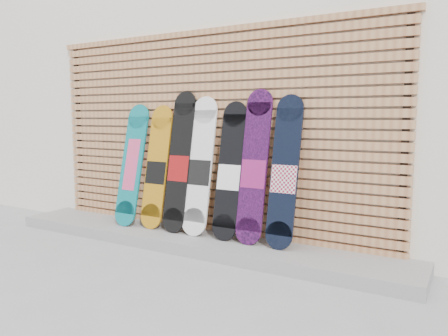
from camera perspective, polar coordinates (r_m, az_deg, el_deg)
The scene contains 11 objects.
ground at distance 4.12m, azimuth -7.77°, elevation -12.72°, with size 80.00×80.00×0.00m, color #939396.
building at distance 6.85m, azimuth 14.12°, elevation 10.11°, with size 12.00×5.00×3.60m, color silver.
concrete_step at distance 4.71m, azimuth -4.11°, elevation -9.42°, with size 4.60×0.70×0.12m, color gray.
slat_wall at distance 4.78m, azimuth -2.25°, elevation 4.77°, with size 4.26×0.08×2.29m.
snowboard_0 at distance 5.18m, azimuth -11.93°, elevation 0.44°, with size 0.29×0.36×1.40m.
snowboard_1 at distance 4.98m, azimuth -8.79°, elevation 0.06°, with size 0.28×0.31×1.38m.
snowboard_2 at distance 4.78m, azimuth -5.86°, elevation 0.72°, with size 0.27×0.32×1.53m.
snowboard_3 at distance 4.64m, azimuth -3.22°, elevation 0.18°, with size 0.30×0.31×1.47m.
snowboard_4 at distance 4.45m, azimuth 0.74°, elevation -0.45°, with size 0.27×0.31×1.41m.
snowboard_5 at distance 4.31m, azimuth 3.95°, elevation 0.08°, with size 0.28×0.31×1.53m.
snowboard_6 at distance 4.19m, azimuth 7.92°, elevation -0.59°, with size 0.27×0.31×1.47m.
Camera 1 is at (2.40, -3.06, 1.36)m, focal length 35.00 mm.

